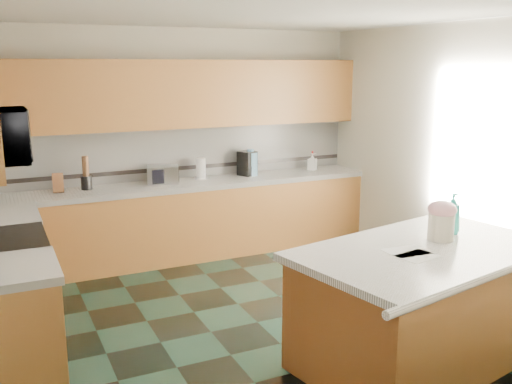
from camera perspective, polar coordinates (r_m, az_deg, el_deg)
floor at (r=5.27m, az=0.15°, el=-12.88°), size 4.60×4.60×0.00m
ceiling at (r=4.78m, az=0.17°, el=17.77°), size 4.60×4.60×0.00m
wall_back at (r=6.99m, az=-8.05°, el=4.91°), size 4.60×0.04×2.70m
wall_front at (r=2.99m, az=19.69°, el=-6.05°), size 4.60×0.04×2.70m
wall_right at (r=6.19m, az=19.97°, el=3.30°), size 0.04×4.60×2.70m
back_base_cab at (r=6.88m, az=-7.02°, el=-3.02°), size 4.60×0.60×0.86m
back_countertop at (r=6.77m, az=-7.12°, el=0.73°), size 4.60×0.64×0.06m
back_upper_cab at (r=6.76m, az=-7.73°, el=9.69°), size 4.60×0.33×0.78m
back_backsplash at (r=6.98m, az=-7.94°, el=3.94°), size 4.60×0.02×0.63m
back_accent_band at (r=7.00m, az=-7.88°, el=2.36°), size 4.60×0.01×0.05m
left_base_cab_rear at (r=5.89m, az=-23.65°, el=-6.71°), size 0.60×0.82×0.86m
left_counter_rear at (r=5.76m, az=-24.05°, el=-2.38°), size 0.64×0.82×0.06m
left_base_cab_front at (r=4.46m, az=-22.93°, el=-12.81°), size 0.60×0.72×0.86m
left_counter_front at (r=4.29m, az=-23.45°, el=-7.23°), size 0.64×0.72×0.06m
range_body at (r=5.14m, az=-23.34°, el=-9.33°), size 0.60×0.76×0.88m
range_oven_door at (r=5.16m, az=-20.05°, el=-9.43°), size 0.02×0.68×0.55m
range_cooktop at (r=4.99m, az=-23.80°, el=-4.42°), size 0.62×0.78×0.04m
range_handle at (r=5.04m, az=-20.04°, el=-5.37°), size 0.02×0.66×0.02m
island_base at (r=4.67m, az=16.22°, el=-11.10°), size 2.07×1.43×0.86m
island_top at (r=4.51m, az=16.58°, el=-5.73°), size 2.19×1.55×0.06m
island_bullnose at (r=4.12m, az=22.07°, el=-7.91°), size 1.97×0.45×0.06m
treat_jar at (r=4.72m, az=18.01°, el=-3.31°), size 0.23×0.23×0.21m
treat_jar_lid at (r=4.68m, az=18.12°, el=-1.66°), size 0.22×0.22×0.14m
treat_jar_knob at (r=4.67m, az=18.16°, el=-1.10°), size 0.07×0.03×0.03m
treat_jar_knob_end_l at (r=4.65m, az=17.83°, el=-1.15°), size 0.04×0.04×0.04m
treat_jar_knob_end_r at (r=4.70m, az=18.49°, el=-1.05°), size 0.04×0.04×0.04m
soap_bottle_island at (r=4.90m, az=19.05°, el=-2.02°), size 0.16×0.16×0.34m
paper_sheet_a at (r=4.30m, az=15.86°, el=-6.18°), size 0.32×0.26×0.00m
paper_sheet_b at (r=4.38m, az=14.87°, el=-5.76°), size 0.33×0.25×0.00m
knife_block at (r=6.50m, az=-19.19°, el=0.85°), size 0.13×0.16×0.23m
utensil_crock at (r=6.57m, az=-16.59°, el=0.89°), size 0.12×0.12×0.15m
utensil_bundle at (r=6.54m, az=-16.69°, el=2.50°), size 0.07×0.07×0.22m
toaster_oven at (r=6.72m, az=-9.30°, el=1.73°), size 0.41×0.33×0.21m
toaster_oven_door at (r=6.61m, az=-9.02°, el=1.56°), size 0.31×0.01×0.17m
paper_towel at (r=6.90m, az=-5.53°, el=2.35°), size 0.11×0.11×0.26m
paper_towel_base at (r=6.93m, az=-5.51°, el=1.36°), size 0.17×0.17×0.01m
water_jug at (r=7.10m, az=-0.55°, el=2.83°), size 0.18×0.18×0.29m
water_jug_neck at (r=7.08m, az=-0.55°, el=4.15°), size 0.08×0.08×0.04m
coffee_maker at (r=7.11m, az=-0.88°, el=2.88°), size 0.24×0.25×0.30m
coffee_carafe at (r=7.08m, az=-0.73°, el=2.12°), size 0.12×0.12×0.12m
soap_bottle_back at (r=7.51m, az=5.65°, el=3.03°), size 0.14×0.14×0.22m
soap_back_cap at (r=7.49m, az=5.67°, el=3.98°), size 0.02×0.02×0.03m
window_light_proxy at (r=6.01m, az=21.22°, el=4.40°), size 0.02×1.40×1.10m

